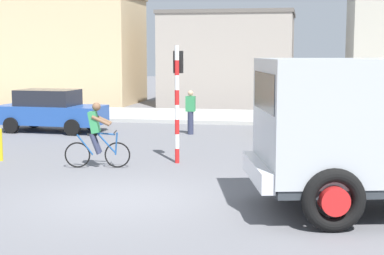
{
  "coord_description": "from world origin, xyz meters",
  "views": [
    {
      "loc": [
        3.58,
        -11.38,
        3.02
      ],
      "look_at": [
        0.94,
        2.5,
        1.2
      ],
      "focal_mm": 54.97,
      "sensor_mm": 36.0,
      "label": 1
    }
  ],
  "objects_px": {
    "car_white_mid": "(51,110)",
    "pedestrian_near_kerb": "(191,111)",
    "bollard_far": "(0,145)",
    "car_red_near": "(322,114)",
    "cyclist": "(97,135)",
    "traffic_light_pole": "(178,87)"
  },
  "relations": [
    {
      "from": "cyclist",
      "to": "traffic_light_pole",
      "type": "relative_size",
      "value": 0.54
    },
    {
      "from": "pedestrian_near_kerb",
      "to": "cyclist",
      "type": "bearing_deg",
      "value": -100.37
    },
    {
      "from": "bollard_far",
      "to": "car_red_near",
      "type": "bearing_deg",
      "value": 36.66
    },
    {
      "from": "traffic_light_pole",
      "to": "car_white_mid",
      "type": "relative_size",
      "value": 0.78
    },
    {
      "from": "cyclist",
      "to": "pedestrian_near_kerb",
      "type": "relative_size",
      "value": 1.06
    },
    {
      "from": "traffic_light_pole",
      "to": "pedestrian_near_kerb",
      "type": "height_order",
      "value": "traffic_light_pole"
    },
    {
      "from": "bollard_far",
      "to": "cyclist",
      "type": "bearing_deg",
      "value": -8.26
    },
    {
      "from": "car_red_near",
      "to": "pedestrian_near_kerb",
      "type": "xyz_separation_m",
      "value": [
        -4.75,
        -0.45,
        0.03
      ]
    },
    {
      "from": "car_white_mid",
      "to": "car_red_near",
      "type": "bearing_deg",
      "value": 3.8
    },
    {
      "from": "car_white_mid",
      "to": "pedestrian_near_kerb",
      "type": "distance_m",
      "value": 5.39
    },
    {
      "from": "traffic_light_pole",
      "to": "bollard_far",
      "type": "height_order",
      "value": "traffic_light_pole"
    },
    {
      "from": "car_white_mid",
      "to": "bollard_far",
      "type": "distance_m",
      "value": 6.13
    },
    {
      "from": "cyclist",
      "to": "pedestrian_near_kerb",
      "type": "distance_m",
      "value": 6.76
    },
    {
      "from": "cyclist",
      "to": "car_red_near",
      "type": "xyz_separation_m",
      "value": [
        5.97,
        7.11,
        -0.05
      ]
    },
    {
      "from": "car_red_near",
      "to": "pedestrian_near_kerb",
      "type": "bearing_deg",
      "value": -174.53
    },
    {
      "from": "pedestrian_near_kerb",
      "to": "car_red_near",
      "type": "bearing_deg",
      "value": 5.47
    },
    {
      "from": "traffic_light_pole",
      "to": "car_red_near",
      "type": "distance_m",
      "value": 7.34
    },
    {
      "from": "pedestrian_near_kerb",
      "to": "bollard_far",
      "type": "xyz_separation_m",
      "value": [
        -4.22,
        -6.22,
        -0.4
      ]
    },
    {
      "from": "car_white_mid",
      "to": "pedestrian_near_kerb",
      "type": "xyz_separation_m",
      "value": [
        5.39,
        0.22,
        0.03
      ]
    },
    {
      "from": "bollard_far",
      "to": "pedestrian_near_kerb",
      "type": "bearing_deg",
      "value": 55.87
    },
    {
      "from": "traffic_light_pole",
      "to": "pedestrian_near_kerb",
      "type": "xyz_separation_m",
      "value": [
        -0.71,
        5.54,
        -1.22
      ]
    },
    {
      "from": "car_red_near",
      "to": "bollard_far",
      "type": "xyz_separation_m",
      "value": [
        -8.97,
        -6.67,
        -0.37
      ]
    }
  ]
}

